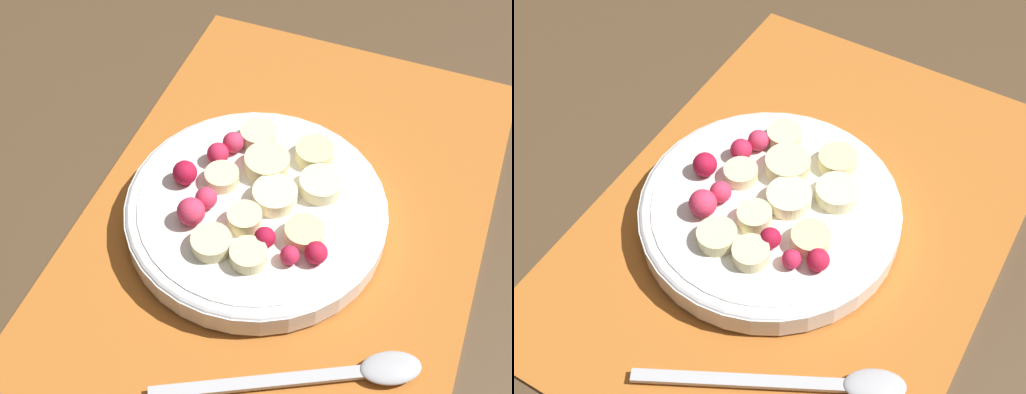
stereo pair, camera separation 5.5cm
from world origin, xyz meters
The scene contains 4 objects.
ground_plane centered at (0.00, 0.00, 0.00)m, with size 3.00×3.00×0.00m, color #4C3823.
placemat centered at (0.00, 0.00, 0.00)m, with size 0.44×0.31×0.01m.
fruit_bowl centered at (-0.02, 0.02, 0.02)m, with size 0.21×0.21×0.04m.
spoon centered at (-0.12, -0.08, 0.01)m, with size 0.10×0.17×0.01m.
Camera 2 is at (-0.31, -0.15, 0.46)m, focal length 50.00 mm.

